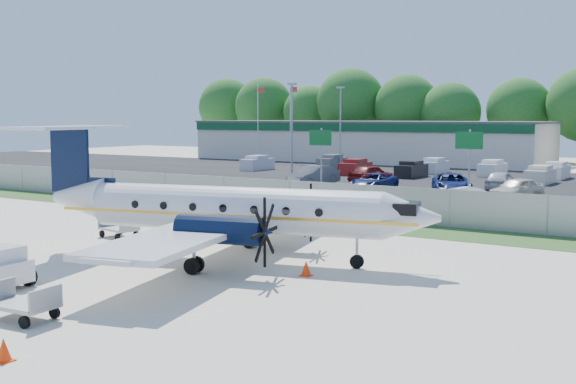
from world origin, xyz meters
The scene contains 27 objects.
ground centered at (0.00, 0.00, 0.00)m, with size 170.00×170.00×0.00m, color beige.
grass_verge centered at (0.00, 12.00, 0.01)m, with size 170.00×4.00×0.02m, color #2D561E.
access_road centered at (0.00, 19.00, 0.01)m, with size 170.00×8.00×0.02m, color black.
parking_lot centered at (0.00, 40.00, 0.01)m, with size 170.00×32.00×0.02m, color black.
perimeter_fence centered at (0.00, 14.00, 1.00)m, with size 120.00×0.06×1.99m.
building_west centered at (-24.00, 61.98, 2.63)m, with size 46.40×12.40×5.24m.
sign_left centered at (-8.00, 22.91, 3.61)m, with size 1.80×0.26×5.00m.
sign_mid centered at (3.00, 22.91, 3.61)m, with size 1.80×0.26×5.00m.
flagpole_west centered at (-35.92, 55.00, 5.64)m, with size 1.06×0.12×10.00m.
flagpole_east centered at (-30.92, 55.00, 5.64)m, with size 1.06×0.12×10.00m.
light_pole_nw centered at (-20.00, 38.00, 5.23)m, with size 0.90×0.35×9.09m.
light_pole_sw centered at (-20.00, 48.00, 5.23)m, with size 0.90×0.35×9.09m.
aircraft centered at (0.37, 0.78, 2.09)m, with size 17.75×17.36×5.42m.
baggage_cart_near centered at (-7.33, 2.27, 0.46)m, with size 2.07×1.46×1.00m.
baggage_cart_far centered at (0.80, -9.44, 0.49)m, with size 2.10×1.37×1.06m.
cone_nose centered at (4.68, -0.08, 0.27)m, with size 0.40×0.40×0.58m.
cone_port_wing centered at (3.39, -11.93, 0.27)m, with size 0.41×0.41×0.58m.
cone_starboard_wing centered at (-1.85, 5.93, 0.28)m, with size 0.41×0.41×0.58m.
road_car_west centered at (-18.24, 16.62, 0.00)m, with size 2.79×6.05×1.68m, color silver.
road_car_mid centered at (3.37, 19.74, 0.00)m, with size 1.66×4.75×1.57m, color silver.
parked_car_a centered at (-12.59, 29.63, 0.00)m, with size 1.81×5.20×1.71m, color #595B5E.
parked_car_b centered at (-6.72, 29.08, 0.00)m, with size 2.28×4.94×1.37m, color navy.
parked_car_c centered at (-0.39, 29.26, 0.00)m, with size 2.68×5.81×1.61m, color navy.
parked_car_d centered at (4.67, 28.23, 0.00)m, with size 1.89×4.70×1.60m, color beige.
parked_car_f centered at (-9.57, 34.47, 0.00)m, with size 1.94×4.82×1.64m, color maroon.
parked_car_g centered at (1.70, 34.56, 0.00)m, with size 1.84×4.56×1.56m, color silver.
far_parking_rows centered at (0.00, 45.00, 0.00)m, with size 56.00×10.00×1.60m, color gray, non-canonical shape.
Camera 1 is at (18.14, -22.36, 5.84)m, focal length 45.00 mm.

